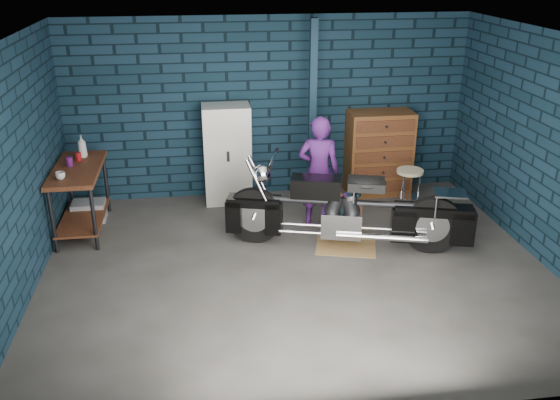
% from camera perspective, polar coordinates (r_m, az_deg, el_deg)
% --- Properties ---
extents(ground, '(6.00, 6.00, 0.00)m').
position_cam_1_polar(ground, '(7.17, 1.56, -6.63)').
color(ground, '#53504E').
rests_on(ground, ground).
extents(room_walls, '(6.02, 5.01, 2.71)m').
position_cam_1_polar(room_walls, '(6.98, 0.96, 9.39)').
color(room_walls, '#0F2532').
rests_on(room_walls, ground).
extents(support_post, '(0.10, 0.10, 2.70)m').
position_cam_1_polar(support_post, '(8.54, 3.12, 8.06)').
color(support_post, '#112738').
rests_on(support_post, ground).
extents(workbench, '(0.60, 1.40, 0.91)m').
position_cam_1_polar(workbench, '(8.37, -18.59, 0.07)').
color(workbench, brown).
rests_on(workbench, ground).
extents(drip_mat, '(0.88, 0.75, 0.01)m').
position_cam_1_polar(drip_mat, '(7.72, 6.35, -4.45)').
color(drip_mat, olive).
rests_on(drip_mat, ground).
extents(motorcycle, '(2.75, 1.41, 1.17)m').
position_cam_1_polar(motorcycle, '(7.47, 6.54, -0.48)').
color(motorcycle, black).
rests_on(motorcycle, ground).
extents(person, '(0.64, 0.50, 1.54)m').
position_cam_1_polar(person, '(8.03, 3.74, 2.74)').
color(person, '#4F1D6F').
rests_on(person, ground).
extents(storage_bin, '(0.45, 0.32, 0.28)m').
position_cam_1_polar(storage_bin, '(8.77, -17.89, -1.02)').
color(storage_bin, gray).
rests_on(storage_bin, ground).
extents(locker, '(0.69, 0.49, 1.48)m').
position_cam_1_polar(locker, '(8.84, -5.10, 4.39)').
color(locker, silver).
rests_on(locker, ground).
extents(tool_chest, '(0.97, 0.54, 1.30)m').
position_cam_1_polar(tool_chest, '(9.27, 9.49, 4.47)').
color(tool_chest, brown).
rests_on(tool_chest, ground).
extents(shop_stool, '(0.44, 0.44, 0.69)m').
position_cam_1_polar(shop_stool, '(8.65, 12.23, 0.72)').
color(shop_stool, '#C1B692').
rests_on(shop_stool, ground).
extents(cup_a, '(0.15, 0.15, 0.09)m').
position_cam_1_polar(cup_a, '(7.83, -20.39, 2.21)').
color(cup_a, '#C1B692').
rests_on(cup_a, workbench).
extents(mug_purple, '(0.11, 0.11, 0.12)m').
position_cam_1_polar(mug_purple, '(8.27, -19.61, 3.50)').
color(mug_purple, '#58175D').
rests_on(mug_purple, workbench).
extents(mug_red, '(0.10, 0.10, 0.11)m').
position_cam_1_polar(mug_red, '(8.46, -18.83, 3.98)').
color(mug_red, maroon).
rests_on(mug_red, workbench).
extents(bottle, '(0.13, 0.13, 0.31)m').
position_cam_1_polar(bottle, '(8.55, -18.52, 4.92)').
color(bottle, gray).
rests_on(bottle, workbench).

